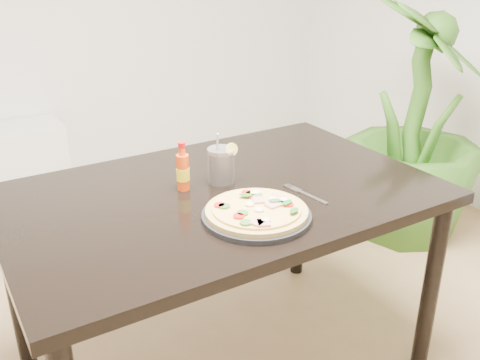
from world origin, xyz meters
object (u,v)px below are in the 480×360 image
cola_cup (221,166)px  houseplant (417,122)px  hot_sauce_bottle (183,171)px  fork (304,193)px  dining_table (221,212)px  plate (256,216)px  pizza (257,210)px

cola_cup → houseplant: size_ratio=0.14×
hot_sauce_bottle → fork: hot_sauce_bottle is taller
dining_table → plate: 0.25m
dining_table → houseplant: size_ratio=1.09×
houseplant → plate: bearing=-155.8°
dining_table → pizza: 0.26m
cola_cup → fork: size_ratio=0.96×
pizza → hot_sauce_bottle: bearing=107.6°
pizza → hot_sauce_bottle: 0.32m
pizza → fork: size_ratio=1.61×
houseplant → cola_cup: bearing=-165.7°
plate → houseplant: size_ratio=0.25×
plate → fork: (0.22, 0.06, -0.01)m
hot_sauce_bottle → fork: bearing=-37.0°
dining_table → hot_sauce_bottle: (-0.10, 0.07, 0.15)m
pizza → houseplant: bearing=24.2°
plate → cola_cup: (0.04, 0.29, 0.05)m
plate → hot_sauce_bottle: size_ratio=1.97×
dining_table → plate: size_ratio=4.31×
dining_table → cola_cup: cola_cup is taller
pizza → fork: 0.23m
dining_table → pizza: pizza is taller
cola_cup → plate: bearing=-98.6°
cola_cup → houseplant: (1.37, 0.35, -0.16)m
cola_cup → fork: cola_cup is taller
dining_table → fork: size_ratio=7.42×
dining_table → hot_sauce_bottle: 0.19m
plate → pizza: 0.02m
plate → houseplant: houseplant is taller
hot_sauce_bottle → fork: size_ratio=0.87×
houseplant → fork: bearing=-154.3°
dining_table → cola_cup: bearing=59.7°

